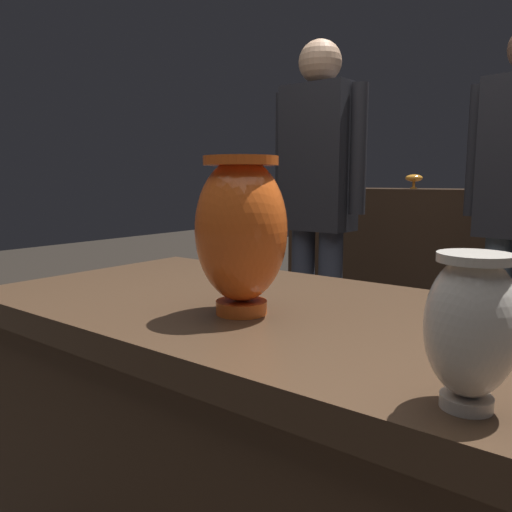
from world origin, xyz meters
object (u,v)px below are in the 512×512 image
Objects in this scene: shelf_vase_left at (414,178)px; shelf_vase_far_left at (344,176)px; vase_tall_behind at (471,326)px; visitor_near_left at (318,195)px; vase_centerpiece at (241,230)px.

shelf_vase_left is 0.71× the size of shelf_vase_far_left.
shelf_vase_far_left is at bearing 120.45° from vase_tall_behind.
shelf_vase_far_left is 1.12m from visitor_near_left.
vase_tall_behind is 0.10× the size of visitor_near_left.
shelf_vase_left is 0.92m from visitor_near_left.
vase_tall_behind is 2.91m from shelf_vase_far_left.
vase_centerpiece is 1.69× the size of vase_tall_behind.
shelf_vase_left reaches higher than vase_tall_behind.
vase_centerpiece is 0.46m from vase_tall_behind.
shelf_vase_far_left reaches higher than vase_centerpiece.
visitor_near_left reaches higher than shelf_vase_left.
vase_tall_behind is 1.70× the size of shelf_vase_left.
visitor_near_left reaches higher than shelf_vase_far_left.
visitor_near_left is at bearing -96.52° from shelf_vase_left.
visitor_near_left is (-1.06, 1.47, 0.08)m from vase_tall_behind.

